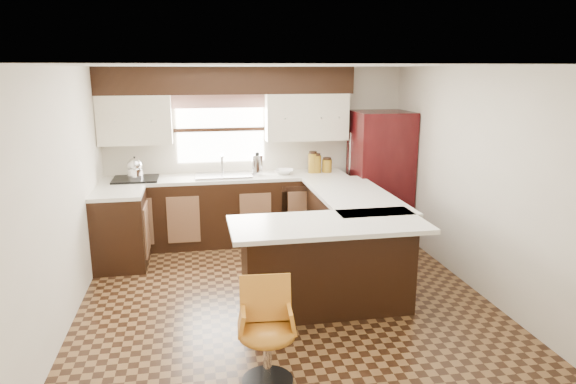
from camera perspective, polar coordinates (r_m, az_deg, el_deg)
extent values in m
plane|color=#49301A|center=(5.59, -0.46, -11.57)|extent=(4.40, 4.40, 0.00)
plane|color=silver|center=(5.06, -0.51, 13.86)|extent=(4.40, 4.40, 0.00)
plane|color=beige|center=(7.33, -3.51, 4.32)|extent=(4.40, 0.00, 4.40)
plane|color=beige|center=(3.15, 6.63, -8.44)|extent=(4.40, 0.00, 4.40)
plane|color=beige|center=(5.26, -23.63, -0.49)|extent=(0.00, 4.40, 4.40)
plane|color=beige|center=(5.93, 19.94, 1.31)|extent=(0.00, 4.40, 4.40)
cube|color=black|center=(7.16, -6.70, -2.12)|extent=(3.30, 0.60, 0.90)
cube|color=black|center=(6.59, -18.12, -4.12)|extent=(0.60, 0.70, 0.90)
cube|color=silver|center=(7.05, -6.81, 1.58)|extent=(3.30, 0.60, 0.04)
cube|color=silver|center=(6.46, -18.42, -0.12)|extent=(0.60, 0.70, 0.04)
cube|color=black|center=(7.03, -6.76, 12.22)|extent=(3.40, 0.35, 0.36)
cube|color=beige|center=(7.08, -16.64, 7.70)|extent=(0.94, 0.35, 0.64)
cube|color=beige|center=(7.21, 2.03, 8.35)|extent=(1.14, 0.35, 0.64)
cube|color=white|center=(7.22, -7.50, 6.90)|extent=(1.20, 0.02, 0.90)
cube|color=#D19B93|center=(7.15, -7.58, 9.97)|extent=(1.30, 0.06, 0.18)
cube|color=#B2B2B7|center=(7.02, -7.21, 1.83)|extent=(0.75, 0.45, 0.03)
cube|color=black|center=(7.03, 1.64, -2.50)|extent=(0.58, 0.03, 0.78)
cube|color=black|center=(7.05, -16.58, 1.40)|extent=(0.58, 0.50, 0.02)
cube|color=black|center=(6.19, 6.76, -4.64)|extent=(0.60, 1.95, 0.90)
cube|color=black|center=(5.17, 4.36, -8.32)|extent=(1.65, 0.60, 0.90)
cube|color=silver|center=(6.08, 7.33, -0.37)|extent=(0.84, 1.95, 0.04)
cube|color=silver|center=(4.93, 4.50, -3.61)|extent=(1.89, 0.84, 0.04)
cube|color=#33080A|center=(7.37, 10.16, 1.81)|extent=(0.77, 0.74, 1.80)
cylinder|color=silver|center=(7.05, -3.44, 3.01)|extent=(0.15, 0.15, 0.28)
imported|color=white|center=(7.13, -0.41, 2.26)|extent=(0.33, 0.33, 0.06)
cylinder|color=olive|center=(7.21, 2.77, 3.22)|extent=(0.13, 0.13, 0.27)
cylinder|color=olive|center=(7.23, 3.15, 3.11)|extent=(0.14, 0.14, 0.24)
cylinder|color=olive|center=(7.27, 4.35, 2.91)|extent=(0.14, 0.14, 0.18)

